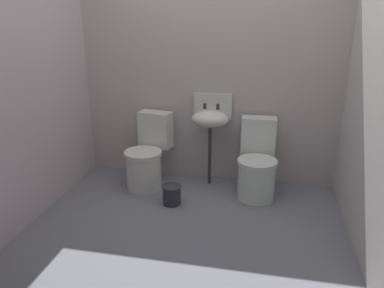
{
  "coord_description": "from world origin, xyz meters",
  "views": [
    {
      "loc": [
        0.64,
        -2.82,
        1.82
      ],
      "look_at": [
        0.0,
        0.29,
        0.7
      ],
      "focal_mm": 35.15,
      "sensor_mm": 36.0,
      "label": 1
    }
  ],
  "objects_px": {
    "sink": "(211,118)",
    "bucket": "(172,194)",
    "toilet_left": "(147,157)",
    "toilet_right": "(257,166)"
  },
  "relations": [
    {
      "from": "sink",
      "to": "bucket",
      "type": "height_order",
      "value": "sink"
    },
    {
      "from": "toilet_left",
      "to": "sink",
      "type": "height_order",
      "value": "sink"
    },
    {
      "from": "toilet_right",
      "to": "sink",
      "type": "distance_m",
      "value": 0.7
    },
    {
      "from": "toilet_right",
      "to": "sink",
      "type": "relative_size",
      "value": 0.79
    },
    {
      "from": "toilet_left",
      "to": "bucket",
      "type": "xyz_separation_m",
      "value": [
        0.37,
        -0.39,
        -0.22
      ]
    },
    {
      "from": "toilet_right",
      "to": "bucket",
      "type": "height_order",
      "value": "toilet_right"
    },
    {
      "from": "toilet_left",
      "to": "toilet_right",
      "type": "height_order",
      "value": "same"
    },
    {
      "from": "toilet_right",
      "to": "bucket",
      "type": "distance_m",
      "value": 0.92
    },
    {
      "from": "toilet_left",
      "to": "toilet_right",
      "type": "bearing_deg",
      "value": -169.1
    },
    {
      "from": "bucket",
      "to": "toilet_right",
      "type": "bearing_deg",
      "value": 25.37
    }
  ]
}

